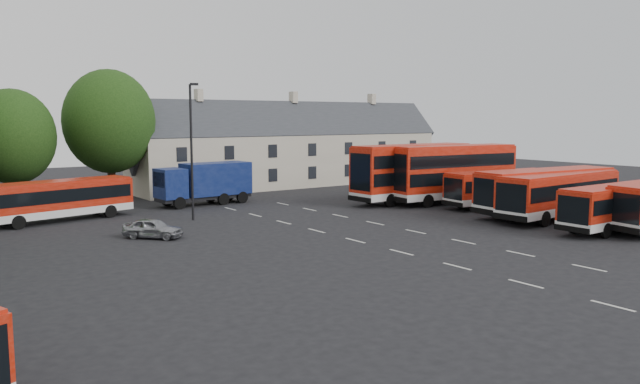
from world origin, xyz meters
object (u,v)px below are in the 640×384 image
(box_truck, at_px, (205,181))
(lamppost, at_px, (192,148))
(silver_car, at_px, (153,228))
(bus_dd_south, at_px, (454,170))

(box_truck, relative_size, lamppost, 0.83)
(silver_car, xyz_separation_m, lamppost, (4.82, 4.84, 4.57))
(silver_car, relative_size, lamppost, 0.37)
(box_truck, distance_m, lamppost, 8.65)
(box_truck, height_order, lamppost, lamppost)
(bus_dd_south, height_order, box_truck, bus_dd_south)
(box_truck, height_order, silver_car, box_truck)
(bus_dd_south, relative_size, silver_car, 3.39)
(silver_car, bearing_deg, box_truck, 9.95)
(box_truck, bearing_deg, bus_dd_south, -35.04)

